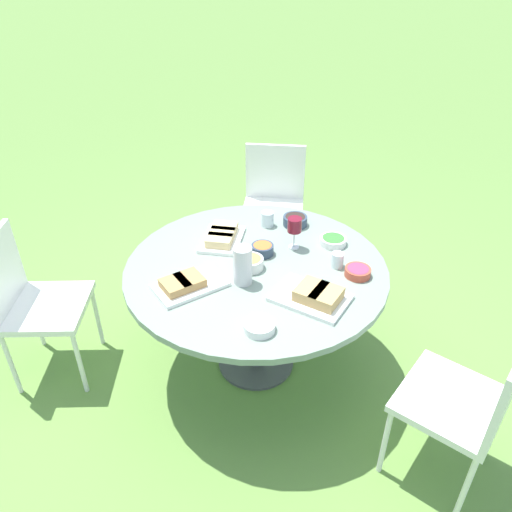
{
  "coord_description": "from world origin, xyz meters",
  "views": [
    {
      "loc": [
        0.22,
        2.15,
        2.19
      ],
      "look_at": [
        0.0,
        0.0,
        0.77
      ],
      "focal_mm": 35.0,
      "sensor_mm": 36.0,
      "label": 1
    }
  ],
  "objects": [
    {
      "name": "bowl_dip_red",
      "position": [
        -0.51,
        0.14,
        0.73
      ],
      "size": [
        0.13,
        0.13,
        0.04
      ],
      "color": "#B74733",
      "rests_on": "dining_table"
    },
    {
      "name": "wine_glass",
      "position": [
        -0.23,
        -0.16,
        0.85
      ],
      "size": [
        0.08,
        0.08,
        0.18
      ],
      "color": "silver",
      "rests_on": "dining_table"
    },
    {
      "name": "water_pitcher",
      "position": [
        0.08,
        0.14,
        0.81
      ],
      "size": [
        0.1,
        0.09,
        0.2
      ],
      "color": "silver",
      "rests_on": "dining_table"
    },
    {
      "name": "bowl_roasted_veg",
      "position": [
        -0.05,
        -0.11,
        0.74
      ],
      "size": [
        0.12,
        0.12,
        0.06
      ],
      "color": "#334256",
      "rests_on": "dining_table"
    },
    {
      "name": "bowl_salad",
      "position": [
        -0.45,
        -0.17,
        0.73
      ],
      "size": [
        0.15,
        0.15,
        0.04
      ],
      "color": "white",
      "rests_on": "dining_table"
    },
    {
      "name": "bowl_dip_cream",
      "position": [
        0.04,
        0.5,
        0.73
      ],
      "size": [
        0.14,
        0.14,
        0.04
      ],
      "color": "white",
      "rests_on": "dining_table"
    },
    {
      "name": "chair_near_left",
      "position": [
        1.23,
        -0.09,
        0.52
      ],
      "size": [
        0.45,
        0.47,
        0.89
      ],
      "color": "white",
      "rests_on": "ground_plane"
    },
    {
      "name": "platter_sandwich_side",
      "position": [
        -0.25,
        0.32,
        0.74
      ],
      "size": [
        0.43,
        0.41,
        0.08
      ],
      "color": "white",
      "rests_on": "dining_table"
    },
    {
      "name": "chair_near_right",
      "position": [
        -0.85,
        0.82,
        0.52
      ],
      "size": [
        0.61,
        0.61,
        0.89
      ],
      "color": "white",
      "rests_on": "ground_plane"
    },
    {
      "name": "chair_far_back",
      "position": [
        -0.25,
        -1.16,
        0.52
      ],
      "size": [
        0.52,
        0.5,
        0.89
      ],
      "color": "white",
      "rests_on": "ground_plane"
    },
    {
      "name": "cup_water_near",
      "position": [
        -0.11,
        -0.42,
        0.75
      ],
      "size": [
        0.08,
        0.08,
        0.09
      ],
      "color": "silver",
      "rests_on": "dining_table"
    },
    {
      "name": "cup_water_far",
      "position": [
        -0.42,
        0.05,
        0.75
      ],
      "size": [
        0.06,
        0.06,
        0.08
      ],
      "color": "silver",
      "rests_on": "dining_table"
    },
    {
      "name": "dining_table",
      "position": [
        0.0,
        0.0,
        0.63
      ],
      "size": [
        1.38,
        1.38,
        0.71
      ],
      "color": "#4C4C51",
      "rests_on": "ground_plane"
    },
    {
      "name": "platter_charcuterie",
      "position": [
        0.36,
        0.16,
        0.73
      ],
      "size": [
        0.4,
        0.35,
        0.06
      ],
      "color": "white",
      "rests_on": "dining_table"
    },
    {
      "name": "bowl_olives",
      "position": [
        -0.28,
        -0.41,
        0.74
      ],
      "size": [
        0.14,
        0.14,
        0.06
      ],
      "color": "#334256",
      "rests_on": "dining_table"
    },
    {
      "name": "platter_bread_main",
      "position": [
        0.17,
        -0.27,
        0.74
      ],
      "size": [
        0.29,
        0.35,
        0.07
      ],
      "color": "white",
      "rests_on": "dining_table"
    },
    {
      "name": "bowl_fries",
      "position": [
        0.03,
        0.02,
        0.74
      ],
      "size": [
        0.13,
        0.13,
        0.06
      ],
      "color": "white",
      "rests_on": "dining_table"
    },
    {
      "name": "ground_plane",
      "position": [
        0.0,
        0.0,
        0.0
      ],
      "size": [
        40.0,
        40.0,
        0.0
      ],
      "primitive_type": "plane",
      "color": "#668E42"
    }
  ]
}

